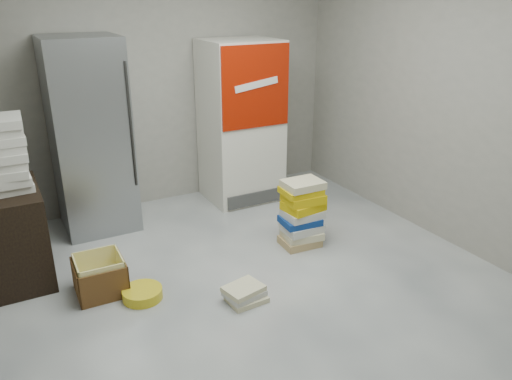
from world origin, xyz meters
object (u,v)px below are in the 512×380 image
object	(u,v)px
wood_shelf	(13,235)
cardboard_box	(100,278)
steel_fridge	(90,137)
coke_cooler	(241,122)
phonebook_stack_main	(302,213)

from	to	relation	value
wood_shelf	cardboard_box	distance (m)	0.83
steel_fridge	wood_shelf	distance (m)	1.23
coke_cooler	steel_fridge	bearing A→B (deg)	179.82
coke_cooler	phonebook_stack_main	xyz separation A→B (m)	(-0.05, -1.35, -0.58)
wood_shelf	cardboard_box	bearing A→B (deg)	-44.97
coke_cooler	phonebook_stack_main	bearing A→B (deg)	-91.98
wood_shelf	phonebook_stack_main	xyz separation A→B (m)	(2.43, -0.63, -0.08)
wood_shelf	cardboard_box	world-z (taller)	wood_shelf
steel_fridge	phonebook_stack_main	distance (m)	2.19
cardboard_box	wood_shelf	bearing A→B (deg)	136.10
steel_fridge	coke_cooler	bearing A→B (deg)	-0.18
phonebook_stack_main	coke_cooler	bearing A→B (deg)	89.04
steel_fridge	coke_cooler	world-z (taller)	steel_fridge
coke_cooler	cardboard_box	bearing A→B (deg)	-146.32
steel_fridge	phonebook_stack_main	bearing A→B (deg)	-40.29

